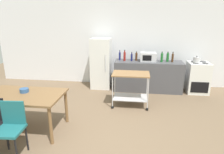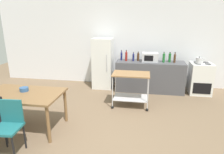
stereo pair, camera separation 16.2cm
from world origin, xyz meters
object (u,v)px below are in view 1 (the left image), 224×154
object	(u,v)px
bottle_vinegar	(125,56)
bottle_hot_sauce	(132,57)
bottle_wine	(120,56)
kitchen_cart	(131,84)
dining_table	(23,98)
bottle_soy_sauce	(168,57)
bottle_soda	(173,58)
bottle_olive_oil	(162,58)
fruit_bowl	(24,90)
stove_oven	(197,77)
bottle_sesame_oil	(136,57)
microwave	(148,57)
chair_teal	(11,126)
refrigerator	(101,63)
kettle	(197,60)

from	to	relation	value
bottle_vinegar	bottle_hot_sauce	bearing A→B (deg)	6.59
bottle_wine	kitchen_cart	bearing A→B (deg)	-72.89
dining_table	kitchen_cart	world-z (taller)	kitchen_cart
bottle_soy_sauce	bottle_hot_sauce	bearing A→B (deg)	-178.84
bottle_soda	bottle_soy_sauce	bearing A→B (deg)	158.98
bottle_olive_oil	fruit_bowl	world-z (taller)	bottle_olive_oil
stove_oven	bottle_sesame_oil	world-z (taller)	bottle_sesame_oil
stove_oven	microwave	distance (m)	1.58
chair_teal	bottle_vinegar	size ratio (longest dim) A/B	2.74
chair_teal	stove_oven	bearing A→B (deg)	37.26
bottle_vinegar	bottle_olive_oil	xyz separation A→B (m)	(1.09, -0.02, -0.00)
chair_teal	bottle_soy_sauce	distance (m)	4.42
bottle_olive_oil	refrigerator	bearing A→B (deg)	176.09
bottle_sesame_oil	bottle_wine	bearing A→B (deg)	-179.18
refrigerator	kitchen_cart	distance (m)	1.63
microwave	kettle	world-z (taller)	microwave
refrigerator	bottle_soy_sauce	size ratio (longest dim) A/B	5.29
bottle_vinegar	bottle_sesame_oil	bearing A→B (deg)	14.78
stove_oven	bottle_soda	xyz separation A→B (m)	(-0.77, -0.03, 0.58)
microwave	bottle_olive_oil	bearing A→B (deg)	-8.41
bottle_wine	bottle_olive_oil	bearing A→B (deg)	-5.01
bottle_sesame_oil	bottle_soda	size ratio (longest dim) A/B	0.90
bottle_wine	bottle_sesame_oil	distance (m)	0.50
chair_teal	kettle	bearing A→B (deg)	37.33
kitchen_cart	fruit_bowl	xyz separation A→B (m)	(-2.03, -1.29, 0.22)
bottle_olive_oil	fruit_bowl	size ratio (longest dim) A/B	1.77
stove_oven	refrigerator	distance (m)	2.92
kitchen_cart	bottle_vinegar	bearing A→B (deg)	101.33
bottle_hot_sauce	bottle_vinegar	bearing A→B (deg)	-173.41
dining_table	bottle_vinegar	world-z (taller)	bottle_vinegar
bottle_soy_sauce	kitchen_cart	bearing A→B (deg)	-129.77
bottle_wine	bottle_soy_sauce	size ratio (longest dim) A/B	1.04
bottle_vinegar	kettle	world-z (taller)	bottle_vinegar
microwave	bottle_soda	bearing A→B (deg)	-3.26
dining_table	bottle_vinegar	size ratio (longest dim) A/B	4.62
stove_oven	bottle_olive_oil	xyz separation A→B (m)	(-1.08, -0.04, 0.58)
chair_teal	bottle_soda	xyz separation A→B (m)	(2.96, 3.31, 0.51)
dining_table	bottle_hot_sauce	world-z (taller)	bottle_hot_sauce
bottle_hot_sauce	bottle_soda	size ratio (longest dim) A/B	0.87
bottle_vinegar	bottle_olive_oil	size ratio (longest dim) A/B	1.08
stove_oven	bottle_olive_oil	world-z (taller)	bottle_olive_oil
kitchen_cart	microwave	world-z (taller)	microwave
microwave	bottle_soda	distance (m)	0.70
dining_table	fruit_bowl	distance (m)	0.16
chair_teal	kettle	world-z (taller)	kettle
microwave	bottle_soy_sauce	world-z (taller)	bottle_soy_sauce
kitchen_cart	bottle_soy_sauce	size ratio (longest dim) A/B	3.11
dining_table	kitchen_cart	xyz separation A→B (m)	(2.00, 1.40, -0.10)
bottle_wine	bottle_sesame_oil	xyz separation A→B (m)	(0.50, 0.01, -0.01)
refrigerator	kettle	distance (m)	2.80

